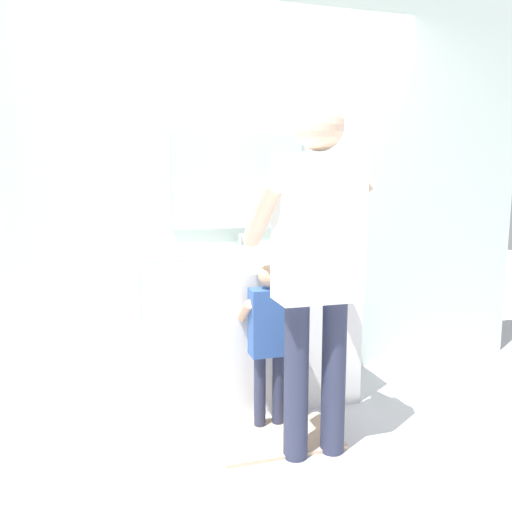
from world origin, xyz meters
TOP-DOWN VIEW (x-y plane):
  - ground_plane at (0.00, 0.00)m, footprint 14.00×14.00m
  - back_wall at (0.00, 0.62)m, footprint 4.40×0.10m
  - vanity_cabinet at (0.00, 0.30)m, footprint 1.28×0.54m
  - sink_basin at (0.00, 0.28)m, footprint 0.35×0.35m
  - faucet at (0.00, 0.49)m, footprint 0.18×0.14m
  - toothbrush_cup at (0.40, 0.26)m, footprint 0.07×0.07m
  - bath_mat at (0.00, -0.25)m, footprint 0.64×0.40m
  - child_toddler at (0.00, -0.10)m, footprint 0.28×0.28m
  - adult_parent at (0.14, -0.42)m, footprint 0.53×0.56m

SIDE VIEW (x-z plane):
  - ground_plane at x=0.00m, z-range 0.00..0.00m
  - bath_mat at x=0.00m, z-range 0.00..0.02m
  - vanity_cabinet at x=0.00m, z-range 0.00..0.85m
  - child_toddler at x=0.00m, z-range 0.09..1.01m
  - toothbrush_cup at x=0.40m, z-range 0.80..1.01m
  - sink_basin at x=0.00m, z-range 0.85..0.96m
  - faucet at x=0.00m, z-range 0.84..1.02m
  - adult_parent at x=0.14m, z-range 0.17..1.89m
  - back_wall at x=0.00m, z-range 0.00..2.70m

